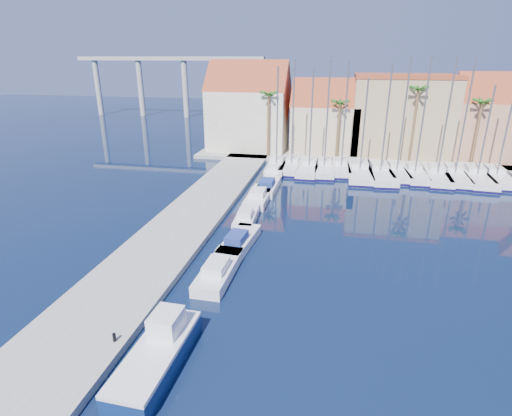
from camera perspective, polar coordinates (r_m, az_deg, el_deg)
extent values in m
plane|color=black|center=(21.56, -2.11, -20.75)|extent=(260.00, 260.00, 0.00)
cube|color=gray|center=(34.86, -11.36, -3.42)|extent=(6.00, 77.00, 0.50)
cube|color=gray|center=(65.47, 16.72, 7.49)|extent=(54.00, 16.00, 0.50)
cylinder|color=black|center=(22.86, -19.59, -17.02)|extent=(0.18, 0.18, 0.46)
cube|color=navy|center=(21.33, -13.97, -20.29)|extent=(2.35, 6.57, 0.98)
cube|color=white|center=(20.95, -14.11, -19.05)|extent=(2.35, 6.57, 0.22)
cube|color=white|center=(21.48, -12.66, -15.74)|extent=(1.46, 1.78, 1.19)
cube|color=white|center=(28.16, -5.28, -8.89)|extent=(2.09, 6.25, 0.80)
cube|color=white|center=(27.30, -5.72, -8.24)|extent=(1.43, 2.20, 0.60)
cube|color=white|center=(32.10, -2.41, -4.89)|extent=(2.46, 6.16, 0.80)
cube|color=navy|center=(31.29, -2.79, -4.19)|extent=(1.53, 2.22, 0.60)
cube|color=white|center=(36.77, -1.39, -1.44)|extent=(2.05, 5.50, 0.80)
cube|color=white|center=(36.02, -1.54, -0.73)|extent=(1.32, 1.96, 0.60)
cube|color=white|center=(42.35, 0.40, 1.61)|extent=(2.20, 6.70, 0.80)
cube|color=white|center=(41.51, 0.23, 2.23)|extent=(1.52, 2.35, 0.60)
cube|color=white|center=(45.79, 1.72, 3.09)|extent=(2.14, 6.57, 0.80)
cube|color=navy|center=(44.97, 1.58, 3.69)|extent=(1.48, 2.30, 0.60)
cube|color=white|center=(51.50, 2.74, 5.08)|extent=(1.90, 5.38, 0.80)
cube|color=white|center=(50.81, 2.64, 5.68)|extent=(1.26, 1.90, 0.60)
cube|color=white|center=(56.12, 3.22, 6.39)|extent=(2.19, 6.70, 0.80)
cube|color=white|center=(55.31, 3.13, 6.92)|extent=(1.52, 2.35, 0.60)
cube|color=white|center=(54.11, 2.97, 5.96)|extent=(2.66, 8.96, 1.00)
cube|color=#110D43|center=(54.20, 2.96, 5.63)|extent=(2.72, 9.02, 0.28)
cube|color=white|center=(54.77, 3.09, 7.00)|extent=(1.72, 2.73, 0.60)
cylinder|color=slate|center=(52.38, 3.05, 12.87)|extent=(0.20, 0.20, 12.27)
cube|color=white|center=(54.53, 5.16, 6.02)|extent=(2.77, 8.96, 1.00)
cube|color=#110D43|center=(54.61, 5.15, 5.69)|extent=(2.84, 9.02, 0.28)
cube|color=white|center=(55.18, 5.35, 7.04)|extent=(1.75, 2.74, 0.60)
cylinder|color=slate|center=(52.76, 5.33, 13.31)|extent=(0.20, 0.20, 13.06)
cube|color=white|center=(53.60, 7.63, 5.66)|extent=(2.87, 9.48, 1.00)
cube|color=#110D43|center=(53.68, 7.61, 5.33)|extent=(2.93, 9.54, 0.28)
cube|color=white|center=(54.30, 7.79, 6.72)|extent=(1.83, 2.89, 0.60)
cylinder|color=slate|center=(51.84, 7.91, 12.53)|extent=(0.20, 0.20, 12.09)
cube|color=white|center=(53.80, 9.68, 5.60)|extent=(2.87, 9.32, 1.00)
cube|color=#110D43|center=(53.88, 9.66, 5.27)|extent=(2.94, 9.38, 0.28)
cube|color=white|center=(54.49, 9.72, 6.66)|extent=(1.82, 2.85, 0.60)
cylinder|color=slate|center=(51.97, 10.17, 13.13)|extent=(0.20, 0.20, 13.35)
cube|color=white|center=(54.30, 12.02, 5.58)|extent=(2.68, 8.26, 1.00)
cube|color=#110D43|center=(54.38, 12.00, 5.26)|extent=(2.74, 8.33, 0.28)
cube|color=white|center=(54.89, 12.03, 6.61)|extent=(1.65, 2.54, 0.60)
cylinder|color=slate|center=(52.57, 12.62, 12.74)|extent=(0.20, 0.20, 12.81)
cube|color=white|center=(53.37, 14.56, 5.10)|extent=(3.13, 11.45, 1.00)
cube|color=#110D43|center=(53.45, 14.53, 4.77)|extent=(3.19, 11.52, 0.28)
cube|color=white|center=(54.27, 14.57, 6.23)|extent=(2.13, 3.45, 0.60)
cylinder|color=slate|center=(51.58, 15.19, 11.37)|extent=(0.20, 0.20, 11.02)
cube|color=white|center=(53.14, 17.22, 4.77)|extent=(3.61, 11.16, 1.00)
cube|color=#110D43|center=(53.23, 17.19, 4.44)|extent=(3.68, 11.22, 0.28)
cube|color=white|center=(53.99, 17.14, 5.90)|extent=(2.22, 3.43, 0.60)
cylinder|color=slate|center=(51.27, 18.13, 11.90)|extent=(0.20, 0.20, 12.57)
cube|color=white|center=(54.30, 19.33, 4.86)|extent=(3.01, 9.19, 1.00)
cube|color=#110D43|center=(54.38, 19.29, 4.53)|extent=(3.07, 9.25, 0.28)
cube|color=white|center=(54.96, 19.25, 5.91)|extent=(1.84, 2.83, 0.60)
cylinder|color=slate|center=(52.49, 20.37, 12.33)|extent=(0.20, 0.20, 13.48)
cube|color=white|center=(54.21, 21.64, 4.53)|extent=(2.52, 9.03, 1.00)
cube|color=#110D43|center=(54.29, 21.59, 4.21)|extent=(2.58, 9.09, 0.28)
cube|color=white|center=(54.86, 21.59, 5.59)|extent=(1.69, 2.73, 0.60)
cylinder|color=slate|center=(52.40, 22.78, 12.01)|extent=(0.20, 0.20, 13.49)
cube|color=white|center=(54.70, 24.40, 4.27)|extent=(3.26, 10.18, 1.00)
cube|color=#110D43|center=(54.79, 24.35, 3.95)|extent=(3.33, 10.25, 0.28)
cube|color=white|center=(55.47, 24.38, 5.35)|extent=(2.02, 3.12, 0.60)
cylinder|color=slate|center=(52.86, 25.63, 11.55)|extent=(0.20, 0.20, 13.28)
cube|color=white|center=(55.51, 26.40, 4.18)|extent=(3.17, 10.20, 1.00)
cube|color=#110D43|center=(55.59, 26.35, 3.86)|extent=(3.23, 10.26, 0.28)
cube|color=white|center=(56.27, 26.35, 5.24)|extent=(2.00, 3.12, 0.60)
cylinder|color=slate|center=(53.68, 27.74, 11.46)|extent=(0.20, 0.20, 13.54)
cube|color=white|center=(56.27, 28.89, 3.95)|extent=(3.56, 11.08, 1.00)
cube|color=#110D43|center=(56.35, 28.83, 3.64)|extent=(3.62, 11.14, 0.28)
cube|color=white|center=(57.11, 28.80, 5.02)|extent=(2.20, 3.40, 0.60)
cylinder|color=slate|center=(54.63, 30.04, 9.50)|extent=(0.20, 0.20, 10.38)
cube|color=white|center=(57.30, 30.94, 3.84)|extent=(3.11, 10.01, 1.00)
cube|color=#110D43|center=(57.38, 30.89, 3.53)|extent=(3.18, 10.07, 0.28)
cube|color=white|center=(58.04, 30.85, 4.86)|extent=(1.96, 3.06, 0.60)
cylinder|color=slate|center=(55.53, 32.46, 10.86)|extent=(0.20, 0.20, 13.53)
cube|color=beige|center=(64.87, -1.01, 12.51)|extent=(12.00, 9.00, 9.00)
cube|color=brown|center=(64.38, -1.04, 16.48)|extent=(12.30, 9.00, 9.00)
cube|color=#CDB691|center=(63.53, 9.83, 11.13)|extent=(10.00, 8.00, 7.00)
cube|color=brown|center=(63.06, 10.03, 14.27)|extent=(10.30, 8.00, 8.00)
cube|color=tan|center=(64.83, 19.95, 12.20)|extent=(14.00, 10.00, 11.00)
cube|color=brown|center=(64.35, 20.59, 17.25)|extent=(14.20, 10.20, 0.50)
cube|color=#B07659|center=(66.82, 30.23, 9.56)|extent=(10.00, 8.00, 8.00)
cube|color=brown|center=(66.35, 30.86, 12.93)|extent=(10.30, 8.00, 8.00)
cylinder|color=brown|center=(59.25, 1.78, 11.72)|extent=(0.36, 0.36, 9.00)
sphere|color=#28601B|center=(58.72, 1.83, 15.91)|extent=(2.60, 2.60, 2.60)
cylinder|color=brown|center=(58.49, 11.64, 10.70)|extent=(0.36, 0.36, 8.00)
sphere|color=#28601B|center=(57.97, 11.92, 14.44)|extent=(2.60, 2.60, 2.60)
cylinder|color=brown|center=(59.18, 21.59, 10.79)|extent=(0.36, 0.36, 10.00)
sphere|color=#28601B|center=(58.66, 22.23, 15.44)|extent=(2.60, 2.60, 2.60)
cylinder|color=brown|center=(61.17, 28.96, 9.23)|extent=(0.36, 0.36, 8.50)
sphere|color=#28601B|center=(60.66, 29.64, 13.00)|extent=(2.60, 2.60, 2.60)
cube|color=#9E9E99|center=(106.30, -12.46, 20.14)|extent=(48.00, 2.20, 0.90)
cylinder|color=#9E9E99|center=(115.89, -21.64, 15.76)|extent=(1.40, 1.40, 14.00)
cylinder|color=#9E9E99|center=(109.94, -16.15, 16.17)|extent=(1.40, 1.40, 14.00)
cylinder|color=#9E9E99|center=(105.03, -10.07, 16.46)|extent=(1.40, 1.40, 14.00)
cylinder|color=#9E9E99|center=(101.32, -3.46, 16.58)|extent=(1.40, 1.40, 14.00)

